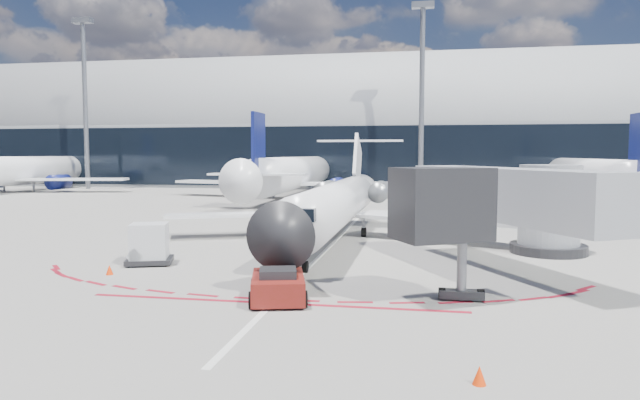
% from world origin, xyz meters
% --- Properties ---
extents(ground, '(260.00, 260.00, 0.00)m').
position_xyz_m(ground, '(0.00, 0.00, 0.00)').
color(ground, slate).
rests_on(ground, ground).
extents(apron_centerline, '(0.25, 40.00, 0.01)m').
position_xyz_m(apron_centerline, '(0.00, 2.00, 0.01)').
color(apron_centerline, silver).
rests_on(apron_centerline, ground).
extents(apron_stop_bar, '(14.00, 0.25, 0.01)m').
position_xyz_m(apron_stop_bar, '(0.00, -11.50, 0.01)').
color(apron_stop_bar, maroon).
rests_on(apron_stop_bar, ground).
extents(terminal_building, '(150.00, 24.15, 24.00)m').
position_xyz_m(terminal_building, '(0.00, 64.97, 8.52)').
color(terminal_building, '#929598').
rests_on(terminal_building, ground).
extents(jet_bridge, '(10.03, 15.20, 4.90)m').
position_xyz_m(jet_bridge, '(9.79, -3.01, 3.01)').
color(jet_bridge, '#999CA2').
rests_on(jet_bridge, ground).
extents(light_mast_west, '(0.70, 0.70, 25.00)m').
position_xyz_m(light_mast_west, '(-45.00, 48.00, 12.50)').
color(light_mast_west, slate).
rests_on(light_mast_west, ground).
extents(light_mast_centre, '(0.70, 0.70, 25.00)m').
position_xyz_m(light_mast_centre, '(5.00, 48.00, 12.50)').
color(light_mast_centre, slate).
rests_on(light_mast_centre, ground).
extents(regional_jet, '(22.83, 28.15, 7.05)m').
position_xyz_m(regional_jet, '(0.09, 4.14, 2.35)').
color(regional_jet, white).
rests_on(regional_jet, ground).
extents(pushback_tug, '(2.66, 4.89, 1.25)m').
position_xyz_m(pushback_tug, '(0.10, -11.11, 0.55)').
color(pushback_tug, '#5E150D').
rests_on(pushback_tug, ground).
extents(ramp_worker, '(0.83, 0.75, 1.90)m').
position_xyz_m(ramp_worker, '(-0.35, -8.09, 0.95)').
color(ramp_worker, '#BFDE17').
rests_on(ramp_worker, ground).
extents(uld_container, '(2.60, 2.40, 2.01)m').
position_xyz_m(uld_container, '(-7.82, -5.49, 0.99)').
color(uld_container, black).
rests_on(uld_container, ground).
extents(safety_cone_left, '(0.32, 0.32, 0.45)m').
position_xyz_m(safety_cone_left, '(-8.44, -8.08, 0.23)').
color(safety_cone_left, '#EE3405').
rests_on(safety_cone_left, ground).
extents(safety_cone_right, '(0.33, 0.33, 0.46)m').
position_xyz_m(safety_cone_right, '(6.66, -17.71, 0.23)').
color(safety_cone_right, '#EE3405').
rests_on(safety_cone_right, ground).
extents(bg_airliner_0, '(36.31, 38.44, 11.75)m').
position_xyz_m(bg_airliner_0, '(-51.19, 41.83, 5.87)').
color(bg_airliner_0, white).
rests_on(bg_airliner_0, ground).
extents(bg_airliner_1, '(36.21, 38.34, 11.72)m').
position_xyz_m(bg_airliner_1, '(-10.45, 37.90, 5.86)').
color(bg_airliner_1, white).
rests_on(bg_airliner_1, ground).
extents(bg_airliner_2, '(34.97, 37.03, 11.31)m').
position_xyz_m(bg_airliner_2, '(24.27, 39.44, 5.66)').
color(bg_airliner_2, white).
rests_on(bg_airliner_2, ground).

